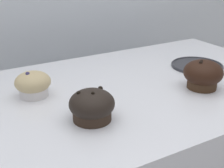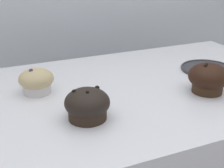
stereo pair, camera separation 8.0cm
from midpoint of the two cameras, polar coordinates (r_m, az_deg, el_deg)
wall_back at (r=1.45m, az=-9.76°, el=6.57°), size 3.20×0.10×1.80m
muffin_front_center at (r=0.72m, az=-6.91°, el=-4.09°), size 0.11×0.11×0.08m
muffin_back_left at (r=0.87m, az=-16.85°, el=-0.08°), size 0.10×0.10×0.07m
muffin_back_right at (r=0.90m, az=13.89°, el=1.64°), size 0.11×0.11×0.09m
serving_plate at (r=1.09m, az=13.27°, el=3.31°), size 0.17×0.17×0.01m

